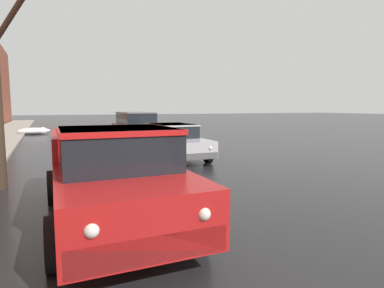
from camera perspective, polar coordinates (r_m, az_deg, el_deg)
snow_bank_near_corner_left at (r=27.77m, az=-26.13°, el=2.09°), size 2.36×1.15×0.56m
pickup_truck_red_approaching_near_lane at (r=5.93m, az=-14.14°, el=-5.30°), size 2.24×5.42×1.76m
sedan_silver_parked_kerbside_close at (r=12.93m, az=-3.45°, el=0.62°), size 2.04×4.49×1.42m
suv_grey_parked_kerbside_mid at (r=18.69m, az=-9.97°, el=3.05°), size 2.14×4.34×1.82m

